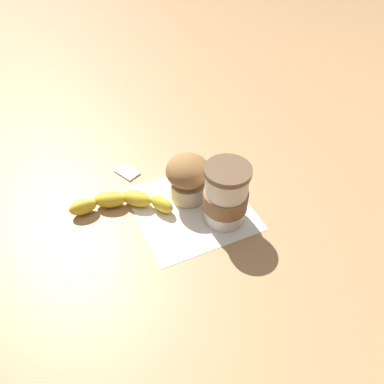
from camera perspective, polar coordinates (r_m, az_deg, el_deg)
ground_plane at (r=0.73m, az=-0.00°, el=-2.54°), size 3.00×3.00×0.00m
paper_napkin at (r=0.73m, az=-0.00°, el=-2.50°), size 0.25×0.25×0.00m
coffee_cup at (r=0.67m, az=5.18°, el=-0.51°), size 0.08×0.08×0.12m
muffin at (r=0.71m, az=-0.80°, el=2.33°), size 0.08×0.08×0.10m
banana at (r=0.73m, az=-10.49°, el=-1.45°), size 0.20×0.08×0.03m
sugar_packet at (r=0.81m, az=-9.86°, el=3.06°), size 0.06×0.06×0.01m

